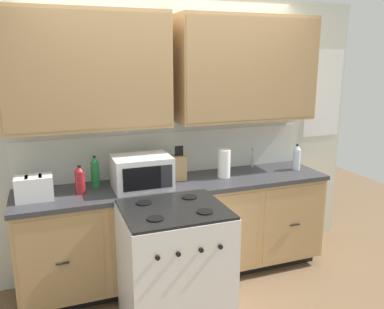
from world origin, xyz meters
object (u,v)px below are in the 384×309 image
object	(u,v)px
bottle_clear	(297,157)
bottle_red	(80,180)
bottle_green	(95,172)
toaster	(34,188)
microwave	(142,172)
stove_range	(174,266)
paper_towel_roll	(224,163)
knife_block	(179,167)

from	to	relation	value
bottle_clear	bottle_red	world-z (taller)	bottle_clear
bottle_red	bottle_green	distance (m)	0.19
toaster	microwave	bearing A→B (deg)	-0.76
bottle_red	toaster	bearing A→B (deg)	-175.22
toaster	bottle_red	xyz separation A→B (m)	(0.35, 0.03, 0.02)
toaster	bottle_red	world-z (taller)	bottle_red
stove_range	microwave	distance (m)	0.83
bottle_red	stove_range	bearing A→B (deg)	-45.95
bottle_red	paper_towel_roll	bearing A→B (deg)	0.61
knife_block	bottle_clear	distance (m)	1.19
knife_block	microwave	bearing A→B (deg)	-159.33
microwave	stove_range	bearing A→B (deg)	-80.59
paper_towel_roll	bottle_green	distance (m)	1.16
microwave	bottle_green	distance (m)	0.40
paper_towel_roll	bottle_red	bearing A→B (deg)	-179.39
bottle_clear	bottle_green	bearing A→B (deg)	176.41
paper_towel_roll	bottle_red	size ratio (longest dim) A/B	1.10
paper_towel_roll	bottle_red	distance (m)	1.29
microwave	bottle_green	xyz separation A→B (m)	(-0.37, 0.17, -0.01)
toaster	paper_towel_roll	world-z (taller)	paper_towel_roll
microwave	bottle_clear	xyz separation A→B (m)	(1.57, 0.05, -0.02)
paper_towel_roll	bottle_clear	xyz separation A→B (m)	(0.78, -0.01, -0.01)
knife_block	bottle_green	distance (m)	0.74
stove_range	toaster	size ratio (longest dim) A/B	3.39
bottle_green	toaster	bearing A→B (deg)	-162.09
microwave	knife_block	bearing A→B (deg)	20.67
microwave	paper_towel_roll	bearing A→B (deg)	3.93
microwave	bottle_green	world-z (taller)	microwave
bottle_green	knife_block	bearing A→B (deg)	-1.99
bottle_clear	bottle_green	xyz separation A→B (m)	(-1.93, 0.12, 0.01)
bottle_green	bottle_red	bearing A→B (deg)	-137.10
paper_towel_roll	bottle_green	bearing A→B (deg)	174.36
knife_block	bottle_green	bearing A→B (deg)	178.01
paper_towel_roll	knife_block	bearing A→B (deg)	167.88
microwave	bottle_clear	size ratio (longest dim) A/B	1.89
microwave	bottle_clear	distance (m)	1.57
stove_range	bottle_green	bearing A→B (deg)	121.73
microwave	paper_towel_roll	size ratio (longest dim) A/B	1.85
knife_block	paper_towel_roll	size ratio (longest dim) A/B	1.19
paper_towel_roll	toaster	bearing A→B (deg)	-178.50
bottle_green	stove_range	bearing A→B (deg)	-58.27
bottle_clear	stove_range	bearing A→B (deg)	-157.00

